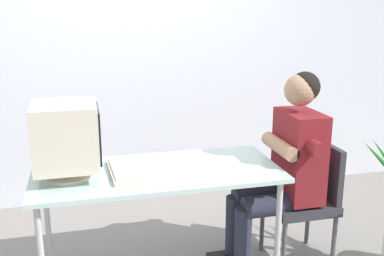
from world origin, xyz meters
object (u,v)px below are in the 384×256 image
Objects in this scene: crt_monitor at (66,136)px; office_chair at (307,195)px; person_seated at (285,164)px; desk at (158,179)px; keyboard at (125,170)px.

crt_monitor is 0.54× the size of office_chair.
crt_monitor is at bearing 179.58° from person_seated.
office_chair reaches higher than desk.
crt_monitor is at bearing -179.68° from keyboard.
desk is 0.60m from crt_monitor.
keyboard is 0.33× the size of person_seated.
keyboard reaches higher than desk.
keyboard is at bearing 178.99° from desk.
keyboard is (0.32, 0.00, -0.23)m from crt_monitor.
office_chair reaches higher than keyboard.
person_seated is (1.03, -0.01, -0.05)m from keyboard.
desk is 0.83m from person_seated.
keyboard is at bearing 179.35° from person_seated.
office_chair is 0.63× the size of person_seated.
office_chair is at bearing -0.47° from desk.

